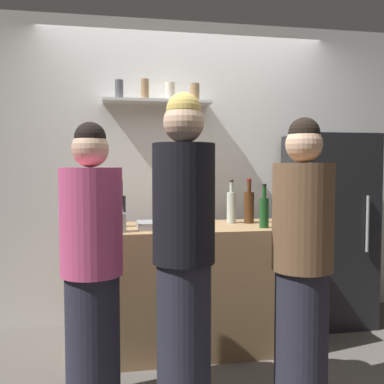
{
  "coord_description": "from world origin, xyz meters",
  "views": [
    {
      "loc": [
        -0.66,
        -2.65,
        1.34
      ],
      "look_at": [
        -0.07,
        0.52,
        1.15
      ],
      "focal_mm": 41.44,
      "sensor_mm": 36.0,
      "label": 1
    }
  ],
  "objects_px": {
    "wine_bottle_green_glass": "(264,211)",
    "person_brown_jacket": "(302,264)",
    "person_pink_top": "(92,269)",
    "refrigerator": "(328,229)",
    "wine_bottle_amber_glass": "(249,206)",
    "utensil_holder": "(119,222)",
    "wine_bottle_pale_glass": "(231,206)",
    "baking_pan": "(162,225)",
    "wine_bottle_dark_glass": "(121,209)",
    "person_blonde": "(184,254)",
    "water_bottle_plastic": "(281,213)"
  },
  "relations": [
    {
      "from": "baking_pan",
      "to": "wine_bottle_green_glass",
      "type": "xyz_separation_m",
      "value": [
        0.72,
        -0.1,
        0.09
      ]
    },
    {
      "from": "refrigerator",
      "to": "baking_pan",
      "type": "height_order",
      "value": "refrigerator"
    },
    {
      "from": "refrigerator",
      "to": "wine_bottle_pale_glass",
      "type": "xyz_separation_m",
      "value": [
        -0.92,
        -0.22,
        0.23
      ]
    },
    {
      "from": "baking_pan",
      "to": "person_brown_jacket",
      "type": "bearing_deg",
      "value": -48.3
    },
    {
      "from": "refrigerator",
      "to": "wine_bottle_amber_glass",
      "type": "relative_size",
      "value": 4.66
    },
    {
      "from": "wine_bottle_green_glass",
      "to": "person_brown_jacket",
      "type": "xyz_separation_m",
      "value": [
        -0.02,
        -0.69,
        -0.23
      ]
    },
    {
      "from": "wine_bottle_amber_glass",
      "to": "person_pink_top",
      "type": "bearing_deg",
      "value": -145.7
    },
    {
      "from": "wine_bottle_amber_glass",
      "to": "water_bottle_plastic",
      "type": "bearing_deg",
      "value": -58.99
    },
    {
      "from": "refrigerator",
      "to": "person_blonde",
      "type": "height_order",
      "value": "person_blonde"
    },
    {
      "from": "wine_bottle_amber_glass",
      "to": "person_blonde",
      "type": "distance_m",
      "value": 1.13
    },
    {
      "from": "wine_bottle_green_glass",
      "to": "wine_bottle_amber_glass",
      "type": "bearing_deg",
      "value": 95.82
    },
    {
      "from": "refrigerator",
      "to": "water_bottle_plastic",
      "type": "relative_size",
      "value": 6.81
    },
    {
      "from": "wine_bottle_green_glass",
      "to": "wine_bottle_pale_glass",
      "type": "relative_size",
      "value": 0.94
    },
    {
      "from": "refrigerator",
      "to": "person_pink_top",
      "type": "xyz_separation_m",
      "value": [
        -1.94,
        -1.04,
        -0.03
      ]
    },
    {
      "from": "refrigerator",
      "to": "utensil_holder",
      "type": "distance_m",
      "value": 1.87
    },
    {
      "from": "wine_bottle_amber_glass",
      "to": "utensil_holder",
      "type": "bearing_deg",
      "value": -163.96
    },
    {
      "from": "baking_pan",
      "to": "wine_bottle_dark_glass",
      "type": "relative_size",
      "value": 1.0
    },
    {
      "from": "water_bottle_plastic",
      "to": "person_blonde",
      "type": "xyz_separation_m",
      "value": [
        -0.82,
        -0.64,
        -0.14
      ]
    },
    {
      "from": "refrigerator",
      "to": "wine_bottle_dark_glass",
      "type": "distance_m",
      "value": 1.8
    },
    {
      "from": "baking_pan",
      "to": "utensil_holder",
      "type": "relative_size",
      "value": 1.49
    },
    {
      "from": "refrigerator",
      "to": "baking_pan",
      "type": "xyz_separation_m",
      "value": [
        -1.49,
        -0.42,
        0.12
      ]
    },
    {
      "from": "utensil_holder",
      "to": "person_blonde",
      "type": "height_order",
      "value": "person_blonde"
    },
    {
      "from": "water_bottle_plastic",
      "to": "person_brown_jacket",
      "type": "xyz_separation_m",
      "value": [
        -0.15,
        -0.69,
        -0.22
      ]
    },
    {
      "from": "utensil_holder",
      "to": "person_brown_jacket",
      "type": "bearing_deg",
      "value": -33.75
    },
    {
      "from": "wine_bottle_dark_glass",
      "to": "person_brown_jacket",
      "type": "distance_m",
      "value": 1.37
    },
    {
      "from": "refrigerator",
      "to": "wine_bottle_amber_glass",
      "type": "bearing_deg",
      "value": -162.37
    },
    {
      "from": "wine_bottle_green_glass",
      "to": "refrigerator",
      "type": "bearing_deg",
      "value": 34.05
    },
    {
      "from": "wine_bottle_dark_glass",
      "to": "person_brown_jacket",
      "type": "bearing_deg",
      "value": -43.63
    },
    {
      "from": "baking_pan",
      "to": "water_bottle_plastic",
      "type": "height_order",
      "value": "water_bottle_plastic"
    },
    {
      "from": "utensil_holder",
      "to": "person_blonde",
      "type": "relative_size",
      "value": 0.13
    },
    {
      "from": "person_brown_jacket",
      "to": "person_pink_top",
      "type": "height_order",
      "value": "person_brown_jacket"
    },
    {
      "from": "baking_pan",
      "to": "person_blonde",
      "type": "height_order",
      "value": "person_blonde"
    },
    {
      "from": "refrigerator",
      "to": "utensil_holder",
      "type": "xyz_separation_m",
      "value": [
        -1.79,
        -0.54,
        0.17
      ]
    },
    {
      "from": "wine_bottle_dark_glass",
      "to": "wine_bottle_pale_glass",
      "type": "xyz_separation_m",
      "value": [
        0.84,
        0.05,
        0.0
      ]
    },
    {
      "from": "wine_bottle_pale_glass",
      "to": "person_pink_top",
      "type": "height_order",
      "value": "person_pink_top"
    },
    {
      "from": "refrigerator",
      "to": "person_blonde",
      "type": "bearing_deg",
      "value": -141.56
    },
    {
      "from": "wine_bottle_green_glass",
      "to": "wine_bottle_dark_glass",
      "type": "relative_size",
      "value": 0.92
    },
    {
      "from": "wine_bottle_pale_glass",
      "to": "water_bottle_plastic",
      "type": "distance_m",
      "value": 0.41
    },
    {
      "from": "refrigerator",
      "to": "wine_bottle_green_glass",
      "type": "distance_m",
      "value": 0.95
    },
    {
      "from": "wine_bottle_green_glass",
      "to": "utensil_holder",
      "type": "bearing_deg",
      "value": -178.81
    },
    {
      "from": "utensil_holder",
      "to": "water_bottle_plastic",
      "type": "bearing_deg",
      "value": 1.14
    },
    {
      "from": "baking_pan",
      "to": "water_bottle_plastic",
      "type": "bearing_deg",
      "value": -6.34
    },
    {
      "from": "person_blonde",
      "to": "person_brown_jacket",
      "type": "height_order",
      "value": "person_blonde"
    },
    {
      "from": "wine_bottle_green_glass",
      "to": "wine_bottle_dark_glass",
      "type": "xyz_separation_m",
      "value": [
        -1.0,
        0.24,
        0.01
      ]
    },
    {
      "from": "wine_bottle_amber_glass",
      "to": "wine_bottle_dark_glass",
      "type": "height_order",
      "value": "wine_bottle_amber_glass"
    },
    {
      "from": "wine_bottle_green_glass",
      "to": "person_brown_jacket",
      "type": "height_order",
      "value": "person_brown_jacket"
    },
    {
      "from": "wine_bottle_green_glass",
      "to": "person_pink_top",
      "type": "bearing_deg",
      "value": -156.14
    },
    {
      "from": "wine_bottle_green_glass",
      "to": "person_brown_jacket",
      "type": "relative_size",
      "value": 0.19
    },
    {
      "from": "wine_bottle_green_glass",
      "to": "wine_bottle_dark_glass",
      "type": "bearing_deg",
      "value": 166.33
    },
    {
      "from": "wine_bottle_dark_glass",
      "to": "wine_bottle_green_glass",
      "type": "bearing_deg",
      "value": -13.67
    }
  ]
}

